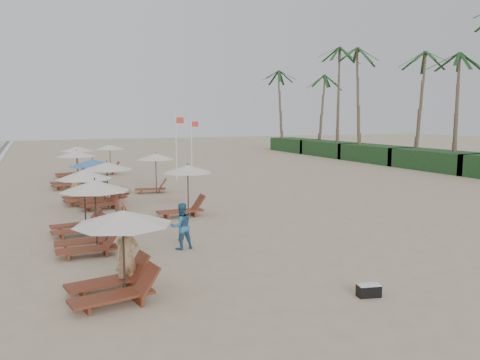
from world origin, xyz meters
name	(u,v)px	position (x,y,z in m)	size (l,w,h in m)	color
ground	(285,239)	(0.00, 0.00, 0.00)	(160.00, 160.00, 0.00)	tan
shrub_hedge	(437,160)	(22.00, 14.50, 0.80)	(3.20, 53.00, 1.60)	#193D1C
palm_row	(433,47)	(21.91, 15.40, 9.91)	(7.00, 52.00, 12.30)	brown
lounger_station_0	(115,253)	(-6.48, -3.35, 1.13)	(2.64, 2.37, 2.14)	brown
lounger_station_1	(89,216)	(-6.58, 1.01, 1.19)	(2.47, 2.20, 2.33)	brown
lounger_station_2	(79,202)	(-6.64, 3.78, 1.21)	(2.37, 2.06, 2.39)	brown
lounger_station_3	(103,183)	(-5.11, 8.65, 1.19)	(2.68, 2.46, 2.18)	brown
lounger_station_4	(88,182)	(-5.64, 10.25, 1.09)	(2.79, 2.39, 2.21)	brown
lounger_station_5	(72,170)	(-5.94, 16.05, 1.08)	(2.87, 2.49, 2.26)	brown
lounger_station_6	(74,163)	(-5.46, 20.92, 1.07)	(2.83, 2.60, 2.24)	brown
inland_station_0	(184,185)	(-2.10, 5.32, 1.36)	(2.69, 2.24, 2.22)	brown
inland_station_1	(154,166)	(-1.77, 12.37, 1.50)	(2.53, 2.24, 2.22)	brown
inland_station_2	(107,157)	(-2.98, 22.21, 1.32)	(2.77, 2.24, 2.22)	brown
beachgoer_near	(127,257)	(-6.11, -2.86, 0.84)	(0.61, 0.40, 1.68)	tan
beachgoer_mid_a	(181,226)	(-3.77, 0.20, 0.77)	(0.75, 0.58, 1.54)	#2E628B
beachgoer_mid_b	(124,209)	(-5.07, 3.44, 0.88)	(1.13, 0.65, 1.75)	#99634E
beachgoer_far_b	(76,187)	(-6.17, 10.93, 0.76)	(0.74, 0.48, 1.51)	tan
duffel_bag	(369,290)	(-0.82, -5.71, 0.16)	(0.61, 0.40, 0.31)	black
flag_pole_near	(177,144)	(0.90, 16.86, 2.48)	(0.60, 0.08, 4.48)	silver
flag_pole_far	(192,143)	(3.07, 20.21, 2.32)	(0.60, 0.08, 4.16)	silver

